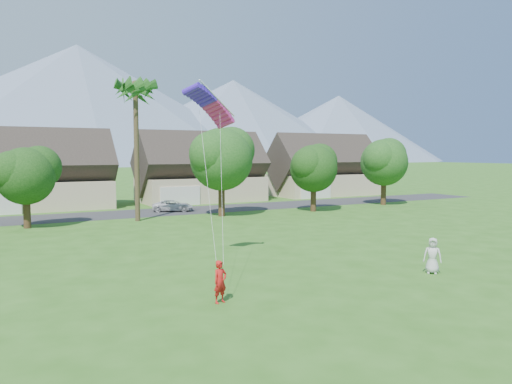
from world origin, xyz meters
TOP-DOWN VIEW (x-y plane):
  - ground at (0.00, 0.00)m, footprint 500.00×500.00m
  - street at (0.00, 34.00)m, footprint 90.00×7.00m
  - kite_flyer at (-5.62, 2.69)m, footprint 0.72×0.57m
  - watcher at (5.85, 2.11)m, footprint 1.02×1.05m
  - parked_car at (3.19, 34.00)m, footprint 4.61×3.46m
  - mountain_ridge at (10.40, 260.00)m, footprint 540.00×240.00m
  - houses_row at (0.49, 42.99)m, footprint 72.75×8.19m
  - tree_row at (-1.14, 27.92)m, footprint 62.27×6.67m
  - fan_palm at (-2.00, 28.50)m, footprint 3.00×3.00m
  - parafoil_kite at (-3.12, 9.48)m, footprint 3.61×1.59m

SIDE VIEW (x-z plane):
  - ground at x=0.00m, z-range 0.00..0.00m
  - street at x=0.00m, z-range 0.00..0.01m
  - parked_car at x=3.19m, z-range 0.00..1.16m
  - kite_flyer at x=-5.62m, z-range 0.00..1.74m
  - watcher at x=5.85m, z-range 0.00..1.82m
  - houses_row at x=0.49m, z-range -0.99..7.87m
  - tree_row at x=-1.14m, z-range 0.66..9.11m
  - parafoil_kite at x=-3.12m, z-range 8.50..9.00m
  - fan_palm at x=-2.00m, z-range 4.90..18.70m
  - mountain_ridge at x=10.40m, z-range -5.93..64.07m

